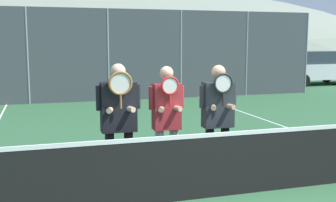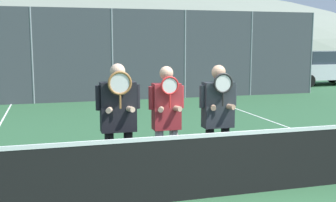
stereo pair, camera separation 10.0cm
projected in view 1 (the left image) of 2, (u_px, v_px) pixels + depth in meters
ground_plane at (221, 196)px, 5.92m from camera, size 120.00×120.00×0.00m
hill_distant at (59, 58)px, 54.22m from camera, size 95.36×52.98×18.54m
clubhouse_building at (79, 50)px, 23.59m from camera, size 15.91×5.50×3.29m
fence_back at (108, 55)px, 15.18m from camera, size 16.68×0.06×3.32m
tennis_net at (222, 163)px, 5.85m from camera, size 9.49×0.09×1.02m
court_line_right_sideline at (308, 135)px, 9.77m from camera, size 0.05×16.00×0.01m
player_leftmost at (119, 116)px, 5.94m from camera, size 0.63×0.34×1.85m
player_center_left at (167, 117)px, 6.22m from camera, size 0.54×0.34×1.80m
player_center_right at (218, 114)px, 6.35m from camera, size 0.59×0.34×1.81m
car_left_of_center at (118, 70)px, 18.31m from camera, size 4.53×2.06×1.83m
car_center at (226, 68)px, 19.76m from camera, size 4.75×1.99×1.81m
car_right_of_center at (316, 67)px, 21.07m from camera, size 4.02×1.91×1.67m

